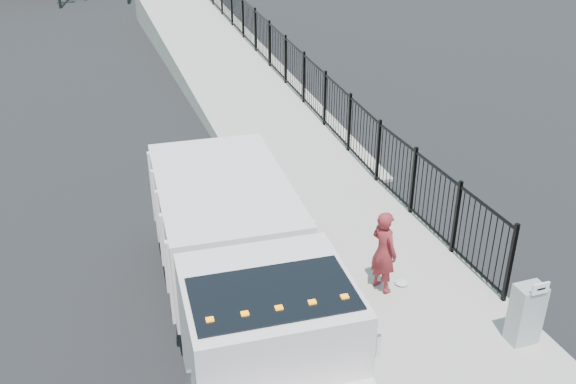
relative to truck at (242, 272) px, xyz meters
name	(u,v)px	position (x,y,z in m)	size (l,w,h in m)	color
ground	(311,285)	(1.87, 1.26, -1.58)	(120.00, 120.00, 0.00)	black
sidewalk	(435,319)	(3.80, -0.74, -1.52)	(3.55, 12.00, 0.12)	#9E998E
curb	(348,339)	(1.87, -0.74, -1.50)	(0.30, 12.00, 0.16)	#ADAAA3
ramp	(225,73)	(4.00, 17.26, -1.58)	(3.95, 24.00, 1.70)	#9E998E
iron_fence	(286,75)	(5.42, 13.26, -0.68)	(0.10, 28.00, 1.80)	black
truck	(242,272)	(0.00, 0.00, 0.00)	(3.17, 8.34, 2.80)	black
worker	(384,252)	(3.19, 0.49, -0.52)	(0.68, 0.45, 1.87)	maroon
utility_cabinet	(526,314)	(4.97, -1.91, -0.83)	(0.55, 0.40, 1.25)	gray
arrow_sign	(541,288)	(4.97, -2.13, -0.10)	(0.35, 0.04, 0.22)	white
debris	(401,282)	(3.68, 0.48, -1.42)	(0.31, 0.31, 0.08)	silver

